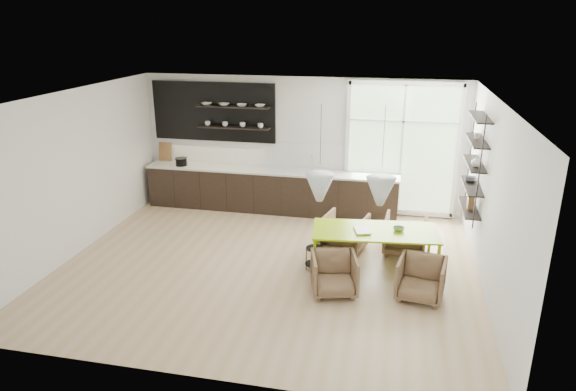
# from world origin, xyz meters

# --- Properties ---
(room) EXTENTS (7.02, 6.01, 2.91)m
(room) POSITION_xyz_m (0.58, 1.10, 1.46)
(room) COLOR tan
(room) RESTS_ON ground
(kitchen_run) EXTENTS (5.54, 0.69, 2.75)m
(kitchen_run) POSITION_xyz_m (-0.70, 2.69, 0.60)
(kitchen_run) COLOR black
(kitchen_run) RESTS_ON ground
(right_shelving) EXTENTS (0.26, 1.22, 1.90)m
(right_shelving) POSITION_xyz_m (3.36, 1.17, 1.65)
(right_shelving) COLOR black
(right_shelving) RESTS_ON ground
(dining_table) EXTENTS (2.13, 1.14, 0.74)m
(dining_table) POSITION_xyz_m (1.79, 0.19, 0.69)
(dining_table) COLOR #8DBC06
(dining_table) RESTS_ON ground
(armchair_back_left) EXTENTS (0.90, 0.91, 0.69)m
(armchair_back_left) POSITION_xyz_m (1.22, 0.91, 0.35)
(armchair_back_left) COLOR brown
(armchair_back_left) RESTS_ON ground
(armchair_back_right) EXTENTS (0.79, 0.81, 0.69)m
(armchair_back_right) POSITION_xyz_m (2.30, 1.06, 0.34)
(armchair_back_right) COLOR brown
(armchair_back_right) RESTS_ON ground
(armchair_front_left) EXTENTS (0.83, 0.84, 0.63)m
(armchair_front_left) POSITION_xyz_m (1.23, -0.66, 0.32)
(armchair_front_left) COLOR brown
(armchair_front_left) RESTS_ON ground
(armchair_front_right) EXTENTS (0.79, 0.81, 0.64)m
(armchair_front_right) POSITION_xyz_m (2.53, -0.54, 0.32)
(armchair_front_right) COLOR brown
(armchair_front_right) RESTS_ON ground
(wire_stool) EXTENTS (0.33, 0.33, 0.41)m
(wire_stool) POSITION_xyz_m (0.82, 0.02, 0.26)
(wire_stool) COLOR black
(wire_stool) RESTS_ON ground
(table_book) EXTENTS (0.33, 0.39, 0.03)m
(table_book) POSITION_xyz_m (1.46, 0.06, 0.76)
(table_book) COLOR white
(table_book) RESTS_ON dining_table
(table_bowl) EXTENTS (0.20, 0.20, 0.06)m
(table_bowl) POSITION_xyz_m (2.17, 0.26, 0.77)
(table_bowl) COLOR #648C58
(table_bowl) RESTS_ON dining_table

